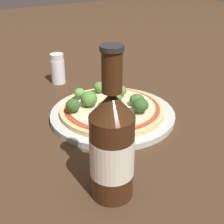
{
  "coord_description": "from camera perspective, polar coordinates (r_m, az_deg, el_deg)",
  "views": [
    {
      "loc": [
        0.5,
        -0.3,
        0.32
      ],
      "look_at": [
        0.07,
        -0.04,
        0.06
      ],
      "focal_mm": 50.0,
      "sensor_mm": 36.0,
      "label": 1
    }
  ],
  "objects": [
    {
      "name": "broccoli_floret_1",
      "position": [
        0.62,
        -1.55,
        1.08
      ],
      "size": [
        0.02,
        0.02,
        0.03
      ],
      "color": "#6B8E51",
      "rests_on": "pizza"
    },
    {
      "name": "broccoli_floret_5",
      "position": [
        0.66,
        4.61,
        2.22
      ],
      "size": [
        0.03,
        0.03,
        0.03
      ],
      "color": "#6B8E51",
      "rests_on": "pizza"
    },
    {
      "name": "broccoli_floret_3",
      "position": [
        0.59,
        2.85,
        -0.87
      ],
      "size": [
        0.03,
        0.03,
        0.03
      ],
      "color": "#6B8E51",
      "rests_on": "pizza"
    },
    {
      "name": "broccoli_floret_4",
      "position": [
        0.69,
        1.74,
        3.92
      ],
      "size": [
        0.02,
        0.02,
        0.03
      ],
      "color": "#6B8E51",
      "rests_on": "pizza"
    },
    {
      "name": "pepper_shaker",
      "position": [
        0.84,
        -9.89,
        7.79
      ],
      "size": [
        0.04,
        0.04,
        0.08
      ],
      "color": "silver",
      "rests_on": "ground_plane"
    },
    {
      "name": "broccoli_floret_0",
      "position": [
        0.65,
        -4.21,
        2.44
      ],
      "size": [
        0.04,
        0.04,
        0.03
      ],
      "color": "#6B8E51",
      "rests_on": "pizza"
    },
    {
      "name": "pizza",
      "position": [
        0.66,
        0.0,
        0.55
      ],
      "size": [
        0.22,
        0.22,
        0.01
      ],
      "color": "tan",
      "rests_on": "plate"
    },
    {
      "name": "broccoli_floret_8",
      "position": [
        0.66,
        0.82,
        2.53
      ],
      "size": [
        0.02,
        0.02,
        0.03
      ],
      "color": "#6B8E51",
      "rests_on": "pizza"
    },
    {
      "name": "broccoli_floret_9",
      "position": [
        0.62,
        5.25,
        1.27
      ],
      "size": [
        0.03,
        0.03,
        0.03
      ],
      "color": "#6B8E51",
      "rests_on": "pizza"
    },
    {
      "name": "broccoli_floret_7",
      "position": [
        0.63,
        -7.16,
        1.23
      ],
      "size": [
        0.03,
        0.03,
        0.03
      ],
      "color": "#6B8E51",
      "rests_on": "pizza"
    },
    {
      "name": "beer_bottle",
      "position": [
        0.43,
        -0.01,
        -6.21
      ],
      "size": [
        0.06,
        0.06,
        0.22
      ],
      "color": "#381E0F",
      "rests_on": "ground_plane"
    },
    {
      "name": "broccoli_floret_2",
      "position": [
        0.73,
        1.0,
        5.09
      ],
      "size": [
        0.02,
        0.02,
        0.03
      ],
      "color": "#6B8E51",
      "rests_on": "pizza"
    },
    {
      "name": "ground_plane",
      "position": [
        0.66,
        -0.08,
        -1.28
      ],
      "size": [
        3.0,
        3.0,
        0.0
      ],
      "primitive_type": "plane",
      "color": "#3D2819"
    },
    {
      "name": "broccoli_floret_6",
      "position": [
        0.71,
        -2.27,
        4.65
      ],
      "size": [
        0.03,
        0.03,
        0.03
      ],
      "color": "#6B8E51",
      "rests_on": "pizza"
    },
    {
      "name": "broccoli_floret_10",
      "position": [
        0.69,
        -5.97,
        3.49
      ],
      "size": [
        0.02,
        0.02,
        0.03
      ],
      "color": "#6B8E51",
      "rests_on": "pizza"
    },
    {
      "name": "plate",
      "position": [
        0.67,
        0.1,
        -0.42
      ],
      "size": [
        0.26,
        0.26,
        0.01
      ],
      "color": "#B2B7B2",
      "rests_on": "ground_plane"
    }
  ]
}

